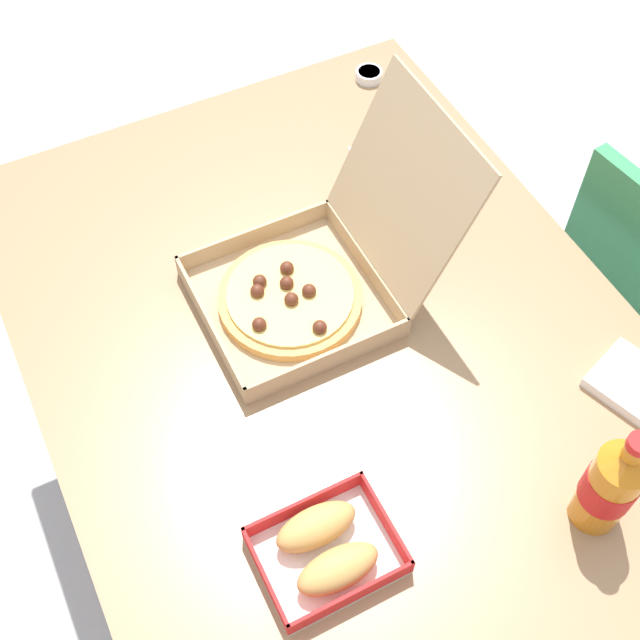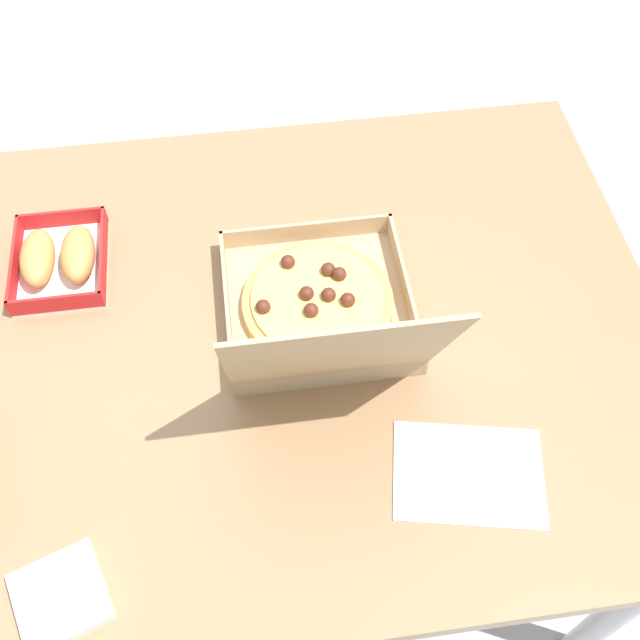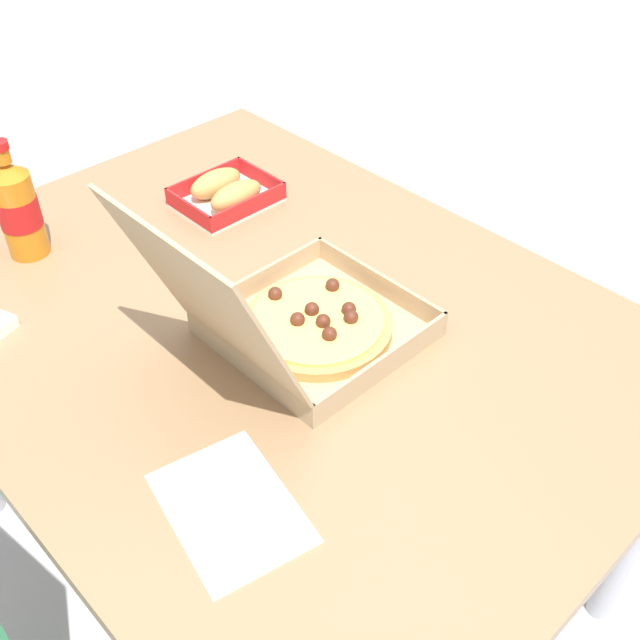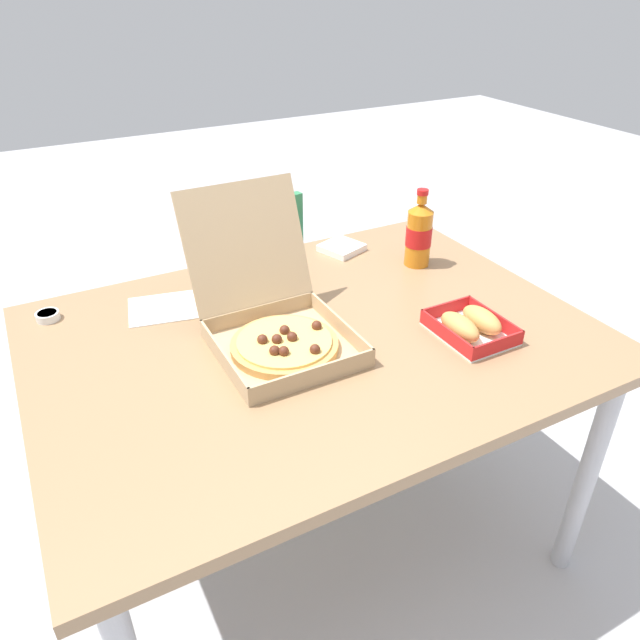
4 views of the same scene
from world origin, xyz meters
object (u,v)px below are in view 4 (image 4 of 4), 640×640
object	(u,v)px
cola_bottle	(419,234)
dipping_sauce_cup	(48,316)
chair	(241,289)
pizza_box_open	(277,326)
paper_menu	(171,307)
napkin_pile	(342,248)
bread_side_box	(471,325)

from	to	relation	value
cola_bottle	dipping_sauce_cup	world-z (taller)	cola_bottle
chair	pizza_box_open	world-z (taller)	pizza_box_open
paper_menu	dipping_sauce_cup	xyz separation A→B (m)	(-0.28, 0.09, 0.01)
pizza_box_open	cola_bottle	distance (m)	0.57
paper_menu	napkin_pile	bearing A→B (deg)	21.58
pizza_box_open	bread_side_box	distance (m)	0.45
paper_menu	napkin_pile	distance (m)	0.56
pizza_box_open	paper_menu	bearing A→B (deg)	121.67
cola_bottle	dipping_sauce_cup	bearing A→B (deg)	170.10
pizza_box_open	napkin_pile	size ratio (longest dim) A/B	3.74
napkin_pile	cola_bottle	bearing A→B (deg)	-51.35
bread_side_box	napkin_pile	size ratio (longest dim) A/B	1.73
napkin_pile	dipping_sauce_cup	distance (m)	0.84
pizza_box_open	paper_menu	size ratio (longest dim) A/B	1.96
napkin_pile	dipping_sauce_cup	size ratio (longest dim) A/B	1.96
chair	napkin_pile	xyz separation A→B (m)	(0.21, -0.34, 0.25)
bread_side_box	paper_menu	size ratio (longest dim) A/B	0.91
bread_side_box	dipping_sauce_cup	bearing A→B (deg)	148.06
chair	paper_menu	distance (m)	0.60
dipping_sauce_cup	pizza_box_open	bearing A→B (deg)	-38.56
cola_bottle	napkin_pile	xyz separation A→B (m)	(-0.15, 0.18, -0.08)
bread_side_box	paper_menu	distance (m)	0.74
bread_side_box	napkin_pile	xyz separation A→B (m)	(-0.03, 0.55, -0.02)
pizza_box_open	dipping_sauce_cup	distance (m)	0.58
pizza_box_open	bread_side_box	xyz separation A→B (m)	(0.42, -0.18, -0.02)
chair	pizza_box_open	distance (m)	0.79
chair	napkin_pile	distance (m)	0.47
cola_bottle	paper_menu	xyz separation A→B (m)	(-0.70, 0.09, -0.09)
chair	bread_side_box	bearing A→B (deg)	-74.79
paper_menu	dipping_sauce_cup	bearing A→B (deg)	175.12
pizza_box_open	cola_bottle	size ratio (longest dim) A/B	1.84
chair	napkin_pile	size ratio (longest dim) A/B	7.55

